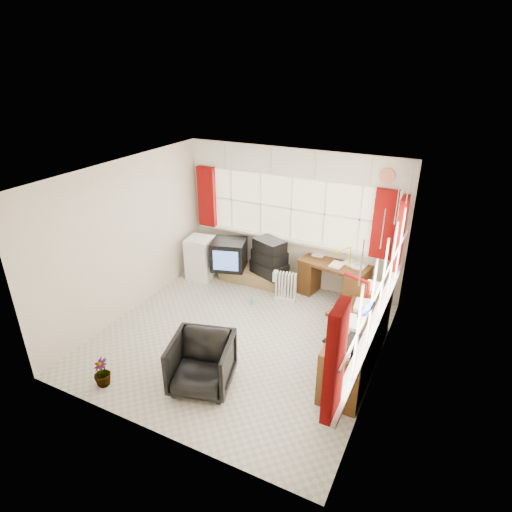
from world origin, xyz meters
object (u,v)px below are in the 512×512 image
Objects in this scene: credenza at (358,340)px; tv_bench at (257,276)px; desk_lamp at (351,252)px; mini_fridge at (201,258)px; crt_tv at (229,254)px; office_chair at (202,363)px; radiator at (286,289)px; task_chair at (350,309)px; desk at (334,278)px.

credenza reaches higher than tv_bench.
desk_lamp is 0.48× the size of mini_fridge.
mini_fridge is at bearing -166.53° from crt_tv.
office_chair is 2.45m from radiator.
radiator is 1.81m from mini_fridge.
desk_lamp is at bearing 25.45° from radiator.
tv_bench is 1.12m from mini_fridge.
office_chair is at bearing -127.83° from task_chair.
credenza is (0.26, -0.49, -0.15)m from task_chair.
tv_bench is at bearing 86.49° from office_chair.
task_chair reaches higher than crt_tv.
crt_tv is (-2.53, 0.88, -0.02)m from task_chair.
desk reaches higher than radiator.
desk is at bearing 33.85° from radiator.
office_chair is at bearing -67.15° from crt_tv.
credenza is at bearing -62.06° from task_chair.
desk_lamp reaches higher than mini_fridge.
office_chair is 2.91m from crt_tv.
desk is 2.32× the size of radiator.
office_chair is (-1.08, -2.90, -0.58)m from desk_lamp.
office_chair is 0.97× the size of mini_fridge.
radiator is 1.91m from credenza.
desk is 0.61m from desk_lamp.
desk_lamp reaches higher than desk.
office_chair is at bearing -92.94° from radiator.
tv_bench is 0.66m from crt_tv.
desk_lamp is at bearing 110.14° from credenza.
tv_bench is 1.90× the size of crt_tv.
tv_bench is at bearing 146.30° from credenza.
credenza is 3.10m from crt_tv.
radiator is (0.13, 2.44, -0.13)m from office_chair.
office_chair is at bearing -56.67° from mini_fridge.
task_chair reaches higher than mini_fridge.
tv_bench is at bearing -177.91° from desk_lamp.
mini_fridge is (-1.80, 0.10, 0.18)m from radiator.
task_chair is at bearing -13.64° from mini_fridge.
desk is 1.69× the size of crt_tv.
desk_lamp is 1.21m from task_chair.
task_chair is 1.32× the size of office_chair.
office_chair reaches higher than tv_bench.
desk is at bearing 58.25° from office_chair.
radiator is (-1.27, 0.64, -0.32)m from task_chair.
tv_bench is (-1.70, -0.06, -0.81)m from desk_lamp.
crt_tv is at bearing 169.49° from radiator.
desk_lamp is at bearing 2.09° from tv_bench.
crt_tv is (-2.20, -0.22, -0.41)m from desk_lamp.
task_chair is 1.46m from radiator.
crt_tv reaches higher than tv_bench.
mini_fridge is at bearing 176.76° from radiator.
credenza is at bearing -33.70° from tv_bench.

